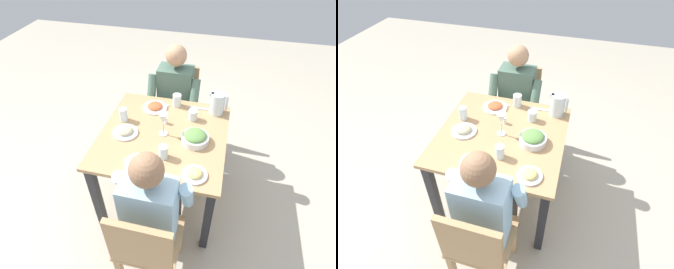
# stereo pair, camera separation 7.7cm
# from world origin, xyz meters

# --- Properties ---
(ground_plane) EXTENTS (8.00, 8.00, 0.00)m
(ground_plane) POSITION_xyz_m (0.00, 0.00, 0.00)
(ground_plane) COLOR #B7AD99
(dining_table) EXTENTS (0.97, 0.97, 0.74)m
(dining_table) POSITION_xyz_m (0.00, 0.00, 0.62)
(dining_table) COLOR tan
(dining_table) RESTS_ON ground_plane
(chair_near) EXTENTS (0.40, 0.40, 0.87)m
(chair_near) POSITION_xyz_m (0.08, -0.77, 0.49)
(chair_near) COLOR tan
(chair_near) RESTS_ON ground_plane
(chair_far) EXTENTS (0.40, 0.40, 0.87)m
(chair_far) POSITION_xyz_m (-0.05, 0.77, 0.49)
(chair_far) COLOR tan
(chair_far) RESTS_ON ground_plane
(diner_near) EXTENTS (0.48, 0.53, 1.17)m
(diner_near) POSITION_xyz_m (0.08, -0.57, 0.64)
(diner_near) COLOR #9EC6E0
(diner_near) RESTS_ON ground_plane
(diner_far) EXTENTS (0.48, 0.53, 1.17)m
(diner_far) POSITION_xyz_m (-0.05, 0.57, 0.64)
(diner_far) COLOR #4C6B5B
(diner_far) RESTS_ON ground_plane
(water_pitcher) EXTENTS (0.16, 0.12, 0.19)m
(water_pitcher) POSITION_xyz_m (0.37, 0.37, 0.83)
(water_pitcher) COLOR silver
(water_pitcher) RESTS_ON dining_table
(salad_bowl) EXTENTS (0.20, 0.20, 0.09)m
(salad_bowl) POSITION_xyz_m (0.25, -0.03, 0.78)
(salad_bowl) COLOR white
(salad_bowl) RESTS_ON dining_table
(plate_fries) EXTENTS (0.17, 0.17, 0.05)m
(plate_fries) POSITION_xyz_m (0.30, -0.35, 0.75)
(plate_fries) COLOR white
(plate_fries) RESTS_ON dining_table
(plate_rice_curry) EXTENTS (0.21, 0.21, 0.05)m
(plate_rice_curry) POSITION_xyz_m (-0.15, 0.31, 0.75)
(plate_rice_curry) COLOR white
(plate_rice_curry) RESTS_ON dining_table
(plate_yoghurt) EXTENTS (0.21, 0.21, 0.04)m
(plate_yoghurt) POSITION_xyz_m (-0.09, -0.35, 0.75)
(plate_yoghurt) COLOR white
(plate_yoghurt) RESTS_ON dining_table
(plate_beans) EXTENTS (0.20, 0.20, 0.05)m
(plate_beans) POSITION_xyz_m (-0.29, -0.06, 0.75)
(plate_beans) COLOR white
(plate_beans) RESTS_ON dining_table
(water_glass_near_right) EXTENTS (0.07, 0.07, 0.09)m
(water_glass_near_right) POSITION_xyz_m (0.19, 0.23, 0.78)
(water_glass_near_right) COLOR silver
(water_glass_near_right) RESTS_ON dining_table
(water_glass_far_right) EXTENTS (0.07, 0.07, 0.11)m
(water_glass_far_right) POSITION_xyz_m (0.02, 0.39, 0.79)
(water_glass_far_right) COLOR silver
(water_glass_far_right) RESTS_ON dining_table
(water_glass_center) EXTENTS (0.07, 0.07, 0.11)m
(water_glass_center) POSITION_xyz_m (-0.36, 0.09, 0.79)
(water_glass_center) COLOR silver
(water_glass_center) RESTS_ON dining_table
(water_glass_far_left) EXTENTS (0.07, 0.07, 0.10)m
(water_glass_far_left) POSITION_xyz_m (0.06, -0.24, 0.79)
(water_glass_far_left) COLOR silver
(water_glass_far_left) RESTS_ON dining_table
(wine_glass) EXTENTS (0.08, 0.08, 0.20)m
(wine_glass) POSITION_xyz_m (-0.00, 0.00, 0.88)
(wine_glass) COLOR silver
(wine_glass) RESTS_ON dining_table
(salt_shaker) EXTENTS (0.03, 0.03, 0.05)m
(salt_shaker) POSITION_xyz_m (-0.01, 0.13, 0.76)
(salt_shaker) COLOR white
(salt_shaker) RESTS_ON dining_table
(fork_near) EXTENTS (0.17, 0.03, 0.01)m
(fork_near) POSITION_xyz_m (0.22, 0.39, 0.74)
(fork_near) COLOR silver
(fork_near) RESTS_ON dining_table
(knife_near) EXTENTS (0.18, 0.06, 0.01)m
(knife_near) POSITION_xyz_m (-0.13, 0.35, 0.74)
(knife_near) COLOR silver
(knife_near) RESTS_ON dining_table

